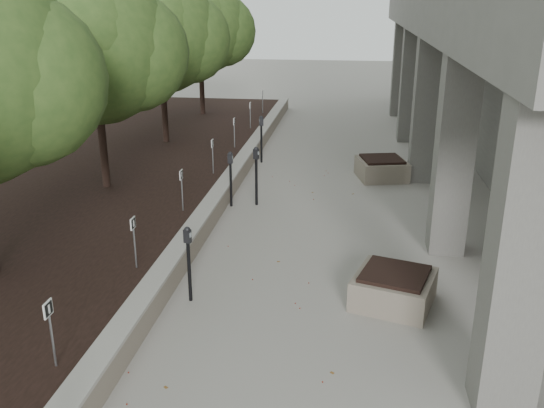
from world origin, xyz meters
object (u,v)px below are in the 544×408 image
Objects in this scene: crabapple_tree_3 at (96,79)px; crabapple_tree_5 at (200,47)px; parking_meter_3 at (231,179)px; parking_meter_5 at (261,139)px; parking_meter_2 at (189,264)px; planter_front at (394,288)px; planter_back at (382,168)px; parking_meter_4 at (256,176)px; crabapple_tree_4 at (161,59)px.

crabapple_tree_5 is (0.00, 10.00, 0.00)m from crabapple_tree_3.
parking_meter_5 is (0.12, 4.21, 0.04)m from parking_meter_3.
planter_front is at bearing 21.33° from parking_meter_2.
parking_meter_2 is 0.97× the size of parking_meter_3.
planter_front is at bearing -84.53° from parking_meter_5.
crabapple_tree_5 is 10.36m from planter_back.
crabapple_tree_3 reaches higher than parking_meter_5.
parking_meter_5 is (-0.49, 4.01, -0.00)m from parking_meter_4.
crabapple_tree_4 is at bearing -90.00° from crabapple_tree_5.
parking_meter_5 is 9.44m from planter_front.
crabapple_tree_3 is 3.59× the size of parking_meter_4.
crabapple_tree_5 reaches higher than planter_back.
crabapple_tree_4 is at bearing 150.88° from parking_meter_4.
crabapple_tree_3 is at bearing -157.07° from planter_back.
planter_back is at bearing 89.33° from planter_front.
parking_meter_4 is at bearing -100.23° from parking_meter_5.
parking_meter_5 is (3.37, -5.76, -2.37)m from crabapple_tree_5.
parking_meter_2 is at bearing -71.90° from parking_meter_4.
parking_meter_4 is at bearing -51.02° from crabapple_tree_4.
parking_meter_2 is at bearing -85.77° from parking_meter_3.
parking_meter_3 reaches higher than parking_meter_2.
crabapple_tree_4 is at bearing 126.54° from planter_front.
crabapple_tree_4 is 4.19m from parking_meter_5.
crabapple_tree_4 is 12.11m from planter_front.
parking_meter_5 reaches higher than planter_front.
parking_meter_3 is 5.87m from planter_front.
planter_front is (7.01, -14.46, -2.82)m from crabapple_tree_5.
parking_meter_2 is 0.92× the size of parking_meter_5.
parking_meter_4 is (3.86, -4.78, -2.36)m from crabapple_tree_4.
planter_front is (3.15, -4.68, -0.46)m from parking_meter_4.
parking_meter_3 is 0.94× the size of parking_meter_5.
planter_back is at bearing 80.59° from parking_meter_2.
parking_meter_5 is (3.37, 4.24, -2.37)m from crabapple_tree_3.
crabapple_tree_5 is 10.77m from parking_meter_4.
crabapple_tree_5 reaches higher than parking_meter_5.
crabapple_tree_3 is 4.30× the size of planter_front.
crabapple_tree_3 reaches higher than parking_meter_4.
parking_meter_5 is at bearing 118.91° from parking_meter_4.
crabapple_tree_4 and crabapple_tree_5 have the same top height.
crabapple_tree_4 is (0.00, 5.00, 0.00)m from crabapple_tree_3.
crabapple_tree_4 is 7.89m from planter_back.
crabapple_tree_5 is at bearing 133.47° from parking_meter_4.
parking_meter_2 is 0.91× the size of parking_meter_4.
crabapple_tree_3 is 1.00× the size of crabapple_tree_4.
parking_meter_4 is 1.01× the size of parking_meter_5.
crabapple_tree_3 is at bearing -90.00° from crabapple_tree_5.
crabapple_tree_5 is 3.94× the size of parking_meter_2.
crabapple_tree_3 is 4.53m from parking_meter_4.
planter_back is at bearing -15.72° from crabapple_tree_4.
parking_meter_3 is (3.25, -4.97, -2.41)m from crabapple_tree_4.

